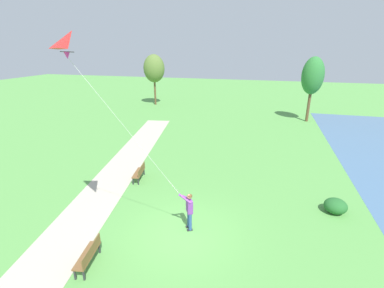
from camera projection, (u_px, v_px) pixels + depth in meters
The scene contains 9 objects.
ground_plane at pixel (182, 234), 11.88m from camera, with size 120.00×120.00×0.00m, color #569947.
walkway_path at pixel (100, 195), 14.99m from camera, with size 2.40×32.00×0.02m, color #B7AD99.
person_kite_flyer at pixel (189, 208), 11.86m from camera, with size 0.62×0.53×1.83m.
flying_kite at pixel (74, 46), 8.82m from camera, with size 3.74×2.24×6.30m.
park_bench_near_walkway at pixel (89, 254), 10.00m from camera, with size 0.70×1.55×0.88m.
park_bench_far_walkway at pixel (140, 172), 16.57m from camera, with size 0.70×1.55×0.88m.
tree_behind_path at pixel (154, 69), 36.83m from camera, with size 2.85×2.52×6.72m.
tree_treeline_right at pixel (313, 76), 28.25m from camera, with size 2.22×2.16×6.73m.
lakeside_shrub at pixel (336, 206), 13.29m from camera, with size 1.06×1.01×0.74m, color #236028.
Camera 1 is at (2.98, -9.44, 7.63)m, focal length 25.73 mm.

